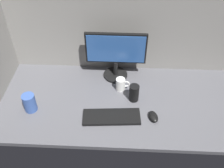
% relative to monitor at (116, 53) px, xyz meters
% --- Properties ---
extents(ground_plane, '(1.80, 0.80, 0.03)m').
position_rel_monitor_xyz_m(ground_plane, '(0.07, -0.25, -0.22)').
color(ground_plane, '#515156').
extents(cubicle_wall_back, '(1.80, 0.05, 0.80)m').
position_rel_monitor_xyz_m(cubicle_wall_back, '(0.07, 0.12, 0.19)').
color(cubicle_wall_back, gray).
rests_on(cubicle_wall_back, ground_plane).
extents(monitor, '(0.43, 0.18, 0.37)m').
position_rel_monitor_xyz_m(monitor, '(0.00, 0.00, 0.00)').
color(monitor, black).
rests_on(monitor, ground_plane).
extents(keyboard, '(0.38, 0.16, 0.02)m').
position_rel_monitor_xyz_m(keyboard, '(-0.01, -0.43, -0.20)').
color(keyboard, black).
rests_on(keyboard, ground_plane).
extents(mouse, '(0.08, 0.11, 0.03)m').
position_rel_monitor_xyz_m(mouse, '(0.26, -0.42, -0.19)').
color(mouse, black).
rests_on(mouse, ground_plane).
extents(mug_black_travel, '(0.07, 0.07, 0.12)m').
position_rel_monitor_xyz_m(mug_black_travel, '(0.14, -0.25, -0.14)').
color(mug_black_travel, black).
rests_on(mug_black_travel, ground_plane).
extents(mug_ceramic_white, '(0.10, 0.07, 0.10)m').
position_rel_monitor_xyz_m(mug_ceramic_white, '(0.04, -0.15, -0.16)').
color(mug_ceramic_white, white).
rests_on(mug_ceramic_white, ground_plane).
extents(mug_ceramic_blue, '(0.08, 0.08, 0.13)m').
position_rel_monitor_xyz_m(mug_ceramic_blue, '(-0.55, -0.38, -0.14)').
color(mug_ceramic_blue, '#38569E').
rests_on(mug_ceramic_blue, ground_plane).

